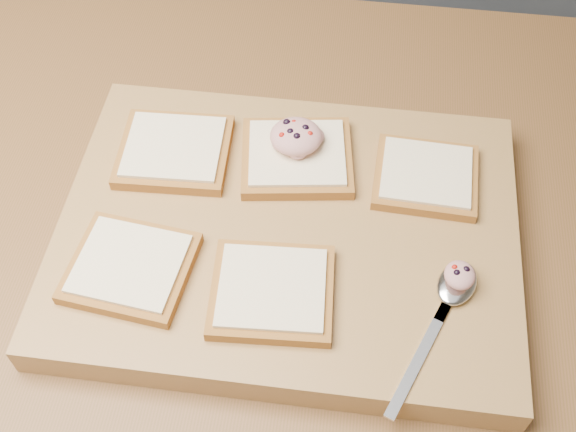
{
  "coord_description": "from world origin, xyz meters",
  "views": [
    {
      "loc": [
        0.17,
        -0.53,
        1.58
      ],
      "look_at": [
        0.11,
        -0.06,
        0.95
      ],
      "focal_mm": 45.0,
      "sensor_mm": 36.0,
      "label": 1
    }
  ],
  "objects_px": {
    "cutting_board": "(288,234)",
    "tuna_salad_dollop": "(296,136)",
    "spoon": "(452,294)",
    "bread_far_center": "(297,157)"
  },
  "relations": [
    {
      "from": "cutting_board",
      "to": "tuna_salad_dollop",
      "type": "bearing_deg",
      "value": 92.11
    },
    {
      "from": "tuna_salad_dollop",
      "to": "spoon",
      "type": "height_order",
      "value": "tuna_salad_dollop"
    },
    {
      "from": "cutting_board",
      "to": "bread_far_center",
      "type": "distance_m",
      "value": 0.09
    },
    {
      "from": "bread_far_center",
      "to": "tuna_salad_dollop",
      "type": "xyz_separation_m",
      "value": [
        -0.0,
        0.01,
        0.02
      ]
    },
    {
      "from": "cutting_board",
      "to": "spoon",
      "type": "relative_size",
      "value": 2.69
    },
    {
      "from": "tuna_salad_dollop",
      "to": "spoon",
      "type": "xyz_separation_m",
      "value": [
        0.18,
        -0.17,
        -0.03
      ]
    },
    {
      "from": "bread_far_center",
      "to": "spoon",
      "type": "bearing_deg",
      "value": -42.11
    },
    {
      "from": "cutting_board",
      "to": "spoon",
      "type": "height_order",
      "value": "spoon"
    },
    {
      "from": "cutting_board",
      "to": "tuna_salad_dollop",
      "type": "xyz_separation_m",
      "value": [
        -0.0,
        0.1,
        0.05
      ]
    },
    {
      "from": "bread_far_center",
      "to": "spoon",
      "type": "relative_size",
      "value": 0.76
    }
  ]
}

